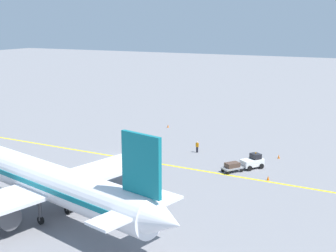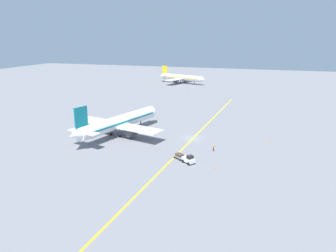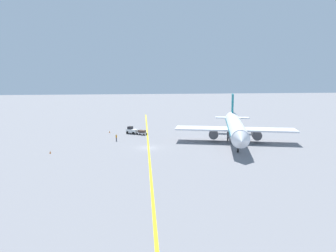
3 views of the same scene
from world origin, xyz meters
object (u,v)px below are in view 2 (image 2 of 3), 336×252
at_px(airplane_at_gate, 119,122).
at_px(traffic_cone_by_wingtip, 214,169).
at_px(traffic_cone_near_nose, 270,142).
at_px(baggage_tug_white, 189,159).
at_px(ground_crew_worker, 214,148).
at_px(airplane_distant_taxiing, 181,78).
at_px(traffic_cone_mid_apron, 168,165).
at_px(baggage_cart_trailing, 179,156).

height_order(airplane_at_gate, traffic_cone_by_wingtip, airplane_at_gate).
bearing_deg(traffic_cone_near_nose, traffic_cone_by_wingtip, -115.04).
bearing_deg(airplane_at_gate, traffic_cone_near_nose, 8.64).
relative_size(baggage_tug_white, traffic_cone_near_nose, 6.02).
height_order(ground_crew_worker, traffic_cone_near_nose, ground_crew_worker).
relative_size(airplane_distant_taxiing, traffic_cone_mid_apron, 56.54).
distance_m(airplane_at_gate, traffic_cone_mid_apron, 26.98).
height_order(airplane_at_gate, traffic_cone_near_nose, airplane_at_gate).
height_order(ground_crew_worker, traffic_cone_mid_apron, ground_crew_worker).
relative_size(airplane_distant_taxiing, ground_crew_worker, 18.51).
bearing_deg(traffic_cone_by_wingtip, airplane_distant_taxiing, 108.94).
relative_size(airplane_at_gate, airplane_distant_taxiing, 1.13).
xyz_separation_m(baggage_cart_trailing, traffic_cone_near_nose, (19.32, 18.72, -0.49)).
xyz_separation_m(airplane_at_gate, traffic_cone_mid_apron, (20.21, -17.53, -3.43)).
relative_size(airplane_distant_taxiing, traffic_cone_near_nose, 56.54).
relative_size(baggage_tug_white, traffic_cone_by_wingtip, 6.02).
xyz_separation_m(traffic_cone_near_nose, traffic_cone_mid_apron, (-20.46, -23.71, 0.00)).
xyz_separation_m(airplane_at_gate, baggage_cart_trailing, (21.35, -12.54, -2.95)).
relative_size(traffic_cone_near_nose, traffic_cone_by_wingtip, 1.00).
distance_m(traffic_cone_near_nose, traffic_cone_by_wingtip, 25.09).
bearing_deg(baggage_tug_white, traffic_cone_mid_apron, -141.19).
bearing_deg(traffic_cone_by_wingtip, traffic_cone_near_nose, 64.96).
bearing_deg(traffic_cone_mid_apron, traffic_cone_by_wingtip, 5.68).
distance_m(baggage_tug_white, baggage_cart_trailing, 3.30).
distance_m(airplane_distant_taxiing, traffic_cone_near_nose, 112.01).
height_order(baggage_tug_white, ground_crew_worker, baggage_tug_white).
bearing_deg(baggage_tug_white, traffic_cone_near_nose, 51.13).
xyz_separation_m(airplane_distant_taxiing, traffic_cone_near_nose, (52.37, -98.97, -3.06)).
bearing_deg(traffic_cone_by_wingtip, traffic_cone_mid_apron, -174.32).
bearing_deg(ground_crew_worker, baggage_cart_trailing, -130.35).
xyz_separation_m(baggage_tug_white, traffic_cone_near_nose, (16.64, 20.64, -0.63)).
bearing_deg(traffic_cone_near_nose, ground_crew_worker, -139.15).
relative_size(baggage_cart_trailing, ground_crew_worker, 1.74).
bearing_deg(traffic_cone_near_nose, airplane_at_gate, -171.36).
height_order(traffic_cone_mid_apron, traffic_cone_by_wingtip, same).
distance_m(airplane_distant_taxiing, baggage_tug_white, 124.85).
relative_size(baggage_cart_trailing, traffic_cone_near_nose, 5.32).
height_order(airplane_at_gate, baggage_cart_trailing, airplane_at_gate).
height_order(airplane_distant_taxiing, traffic_cone_near_nose, airplane_distant_taxiing).
bearing_deg(traffic_cone_mid_apron, airplane_at_gate, 139.06).
xyz_separation_m(airplane_at_gate, baggage_tug_white, (24.03, -14.47, -2.81)).
distance_m(airplane_at_gate, ground_crew_worker, 28.37).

